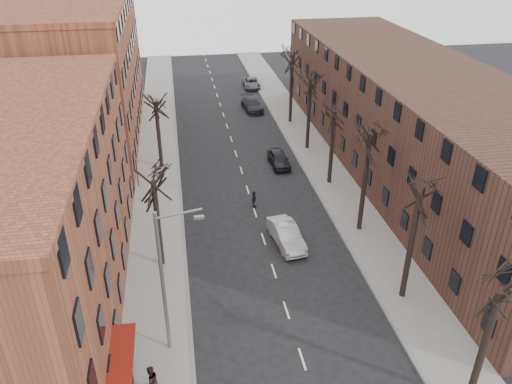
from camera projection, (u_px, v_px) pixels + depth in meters
name	position (u px, v px, depth m)	size (l,w,h in m)	color
sidewalk_left	(158.00, 163.00, 49.73)	(4.00, 90.00, 0.15)	gray
sidewalk_right	(313.00, 152.00, 52.06)	(4.00, 90.00, 0.15)	gray
building_left_near	(4.00, 226.00, 28.41)	(12.00, 26.00, 12.00)	brown
building_left_far	(76.00, 73.00, 53.04)	(12.00, 28.00, 14.00)	brown
building_right	(413.00, 119.00, 46.53)	(12.00, 50.00, 10.00)	#472A21
tree_right_b	(402.00, 297.00, 32.13)	(5.20, 5.20, 10.80)	black
tree_right_c	(359.00, 230.00, 39.05)	(5.20, 5.20, 11.60)	black
tree_right_d	(329.00, 183.00, 45.98)	(5.20, 5.20, 10.00)	black
tree_right_e	(307.00, 149.00, 52.90)	(5.20, 5.20, 10.80)	black
tree_right_f	(290.00, 122.00, 59.82)	(5.20, 5.20, 11.60)	black
tree_left_a	(163.00, 265.00, 35.11)	(5.20, 5.20, 9.50)	black
tree_left_b	(162.00, 167.00, 48.96)	(5.20, 5.20, 9.50)	black
streetlight	(165.00, 278.00, 25.86)	(2.45, 0.22, 9.03)	slate
silver_sedan	(286.00, 235.00, 37.03)	(1.66, 4.75, 1.56)	#A8A9AF
parked_car_near	(279.00, 159.00, 48.97)	(1.69, 4.21, 1.43)	black
parked_car_mid	(252.00, 104.00, 63.36)	(2.06, 5.07, 1.47)	#22212A
parked_car_far	(252.00, 83.00, 71.99)	(2.17, 4.71, 1.31)	#5A5C62
pedestrian_b	(151.00, 381.00, 24.96)	(0.87, 0.68, 1.79)	black
pedestrian_crossing	(254.00, 199.00, 41.76)	(0.90, 0.38, 1.54)	black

